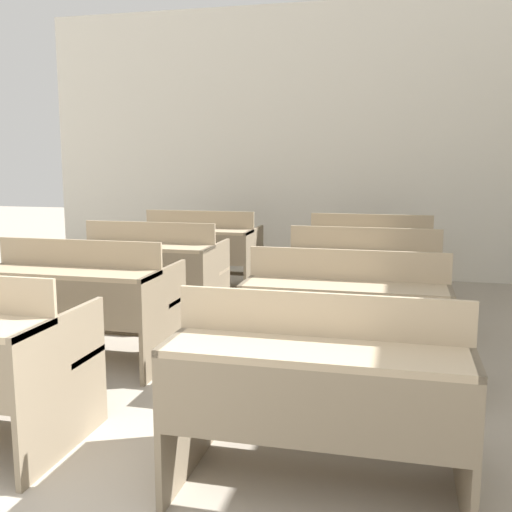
{
  "coord_description": "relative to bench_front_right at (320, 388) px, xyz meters",
  "views": [
    {
      "loc": [
        1.11,
        -0.95,
        1.38
      ],
      "look_at": [
        0.15,
        3.01,
        0.73
      ],
      "focal_mm": 42.0,
      "sensor_mm": 36.0,
      "label": 1
    }
  ],
  "objects": [
    {
      "name": "bench_back_left",
      "position": [
        -1.78,
        3.65,
        0.0
      ],
      "size": [
        1.19,
        0.76,
        0.86
      ],
      "color": "#7F7059",
      "rests_on": "ground_plane"
    },
    {
      "name": "bench_third_right",
      "position": [
        0.02,
        2.45,
        0.0
      ],
      "size": [
        1.19,
        0.76,
        0.86
      ],
      "color": "#81715A",
      "rests_on": "ground_plane"
    },
    {
      "name": "bench_back_right",
      "position": [
        0.01,
        3.67,
        0.0
      ],
      "size": [
        1.19,
        0.76,
        0.86
      ],
      "color": "#7F6F58",
      "rests_on": "ground_plane"
    },
    {
      "name": "wall_back",
      "position": [
        -0.81,
        4.81,
        1.14
      ],
      "size": [
        6.53,
        0.06,
        3.18
      ],
      "color": "white",
      "rests_on": "ground_plane"
    },
    {
      "name": "bench_second_right",
      "position": [
        -0.0,
        1.21,
        0.0
      ],
      "size": [
        1.19,
        0.76,
        0.86
      ],
      "color": "#7F7059",
      "rests_on": "ground_plane"
    },
    {
      "name": "bench_third_left",
      "position": [
        -1.82,
        2.44,
        0.0
      ],
      "size": [
        1.19,
        0.76,
        0.86
      ],
      "color": "#81725B",
      "rests_on": "ground_plane"
    },
    {
      "name": "bench_second_left",
      "position": [
        -1.8,
        1.24,
        0.0
      ],
      "size": [
        1.19,
        0.76,
        0.86
      ],
      "color": "#7C6D56",
      "rests_on": "ground_plane"
    },
    {
      "name": "bench_front_right",
      "position": [
        0.0,
        0.0,
        0.0
      ],
      "size": [
        1.19,
        0.76,
        0.86
      ],
      "color": "#81715A",
      "rests_on": "ground_plane"
    }
  ]
}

